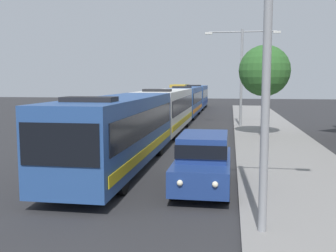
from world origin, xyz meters
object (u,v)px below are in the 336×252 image
Objects in this scene: roadside_tree at (265,71)px; bus_fourth_in_line at (196,96)px; streetlamp_mid at (242,67)px; bus_lead at (120,129)px; bus_second_in_line at (167,109)px; white_suv at (203,159)px; bus_middle at (186,100)px; box_truck_oncoming at (179,94)px; streetlamp_near at (268,3)px.

bus_fourth_in_line is at bearing 104.32° from roadside_tree.
streetlamp_mid is (5.40, -21.01, 3.13)m from bus_fourth_in_line.
bus_lead is 0.97× the size of bus_second_in_line.
white_suv is (3.70, -2.45, -0.66)m from bus_lead.
bus_middle is at bearing 97.77° from white_suv.
bus_second_in_line is 2.08× the size of roadside_tree.
roadside_tree is (3.02, 12.72, 3.32)m from white_suv.
box_truck_oncoming is at bearing 99.55° from bus_middle.
white_suv is at bearing -75.83° from bus_second_in_line.
roadside_tree is (10.02, -34.01, 2.65)m from box_truck_oncoming.
streetlamp_near is (5.40, -43.14, 3.78)m from bus_fourth_in_line.
streetlamp_near is 16.89m from roadside_tree.
bus_middle is 31.87m from streetlamp_near.
bus_second_in_line is 7.10m from streetlamp_mid.
bus_lead reaches higher than white_suv.
bus_middle is (-0.00, 24.65, -0.00)m from bus_lead.
bus_fourth_in_line is at bearing 90.00° from bus_second_in_line.
bus_lead is 44.40m from box_truck_oncoming.
bus_second_in_line is at bearing -90.00° from bus_middle.
streetlamp_near is (1.70, -4.09, 4.43)m from white_suv.
white_suv is 0.64× the size of box_truck_oncoming.
roadside_tree is (6.72, -14.38, 2.66)m from bus_middle.
white_suv is at bearing -81.48° from box_truck_oncoming.
white_suv is at bearing -103.38° from roadside_tree.
bus_middle is 1.07× the size of bus_fourth_in_line.
white_suv is at bearing -82.23° from bus_middle.
streetlamp_near is 22.14m from streetlamp_mid.
bus_lead is 36.61m from bus_fourth_in_line.
streetlamp_near is 1.50× the size of roadside_tree.
bus_fourth_in_line is 39.24m from white_suv.
roadside_tree is at bearing 56.78° from bus_lead.
bus_second_in_line is at bearing -84.12° from box_truck_oncoming.
box_truck_oncoming is at bearing 99.72° from streetlamp_near.
bus_lead and bus_second_in_line have the same top height.
bus_middle is 27.36m from white_suv.
streetlamp_near reaches higher than streetlamp_mid.
bus_middle is at bearing -90.00° from bus_fourth_in_line.
streetlamp_near is at bearing -82.87° from bus_fourth_in_line.
bus_second_in_line is 1.63× the size of box_truck_oncoming.
box_truck_oncoming is (-7.00, 46.72, 0.67)m from white_suv.
bus_fourth_in_line is at bearing -66.70° from box_truck_oncoming.
streetlamp_mid is (5.40, 3.40, 3.13)m from bus_second_in_line.
bus_lead is 1.57× the size of streetlamp_mid.
bus_second_in_line reaches higher than white_suv.
bus_fourth_in_line is at bearing 90.00° from bus_lead.
white_suv is 47.25m from box_truck_oncoming.
bus_second_in_line is at bearing -147.82° from streetlamp_mid.
bus_fourth_in_line is 1.79× the size of roadside_tree.
bus_middle is 10.99m from streetlamp_mid.
bus_second_in_line is 1.39× the size of streetlamp_near.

